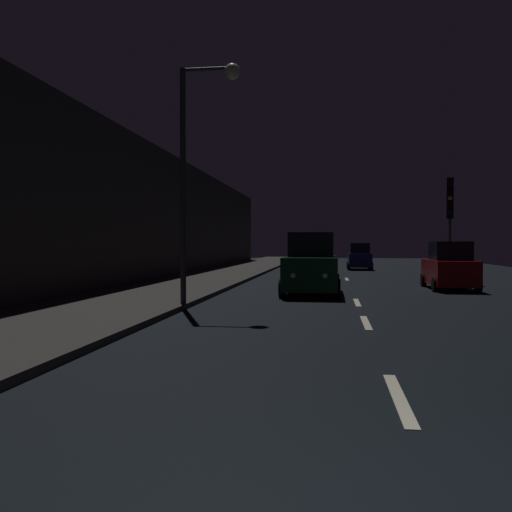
% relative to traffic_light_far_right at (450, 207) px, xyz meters
% --- Properties ---
extents(ground, '(26.38, 84.00, 0.02)m').
position_rel_traffic_light_far_right_xyz_m(ground, '(-4.69, 1.87, -3.57)').
color(ground, black).
extents(sidewalk_left, '(4.40, 84.00, 0.15)m').
position_rel_traffic_light_far_right_xyz_m(sidewalk_left, '(-11.68, 1.87, -3.49)').
color(sidewalk_left, '#33302D').
rests_on(sidewalk_left, ground).
extents(building_facade_left, '(0.80, 63.00, 6.60)m').
position_rel_traffic_light_far_right_xyz_m(building_facade_left, '(-14.28, -1.63, -0.27)').
color(building_facade_left, '#2D2B28').
rests_on(building_facade_left, ground).
extents(lane_centerline, '(0.16, 23.69, 0.01)m').
position_rel_traffic_light_far_right_xyz_m(lane_centerline, '(-4.69, -10.13, -3.56)').
color(lane_centerline, beige).
rests_on(lane_centerline, ground).
extents(traffic_light_far_right, '(0.37, 0.48, 4.90)m').
position_rel_traffic_light_far_right_xyz_m(traffic_light_far_right, '(0.00, 0.00, 0.00)').
color(traffic_light_far_right, '#38383A').
rests_on(traffic_light_far_right, ground).
extents(streetlamp_overhead, '(1.70, 0.44, 6.76)m').
position_rel_traffic_light_far_right_xyz_m(streetlamp_overhead, '(-9.10, -11.52, 0.96)').
color(streetlamp_overhead, '#2D2D30').
rests_on(streetlamp_overhead, ground).
extents(car_approaching_headlights, '(2.04, 4.42, 2.22)m').
position_rel_traffic_light_far_right_xyz_m(car_approaching_headlights, '(-6.20, -6.57, -2.55)').
color(car_approaching_headlights, '#0F3819').
rests_on(car_approaching_headlights, ground).
extents(car_distant_taillights, '(1.72, 3.73, 1.88)m').
position_rel_traffic_light_far_right_xyz_m(car_distant_taillights, '(-3.50, 12.68, -2.71)').
color(car_distant_taillights, '#141E51').
rests_on(car_distant_taillights, ground).
extents(car_parked_right_far, '(1.76, 3.80, 1.92)m').
position_rel_traffic_light_far_right_xyz_m(car_parked_right_far, '(-0.80, -3.75, -2.69)').
color(car_parked_right_far, maroon).
rests_on(car_parked_right_far, ground).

